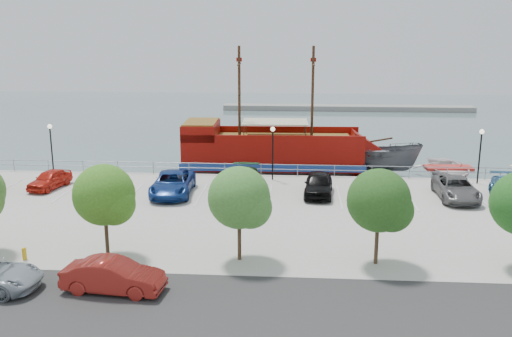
{
  "coord_description": "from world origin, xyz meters",
  "views": [
    {
      "loc": [
        1.84,
        -37.56,
        11.66
      ],
      "look_at": [
        -1.0,
        2.0,
        2.0
      ],
      "focal_mm": 40.0,
      "sensor_mm": 36.0,
      "label": 1
    }
  ],
  "objects": [
    {
      "name": "ground",
      "position": [
        0.0,
        0.0,
        -1.0
      ],
      "size": [
        160.0,
        160.0,
        0.0
      ],
      "primitive_type": "plane",
      "color": "#485F5E"
    },
    {
      "name": "parked_car_g",
      "position": [
        13.2,
        2.17,
        0.77
      ],
      "size": [
        2.63,
        5.56,
        1.53
      ],
      "primitive_type": "imported",
      "rotation": [
        0.0,
        0.0,
        -0.01
      ],
      "color": "#5E5E5E",
      "rests_on": "land_slab"
    },
    {
      "name": "speedboat",
      "position": [
        14.97,
        11.19,
        -0.29
      ],
      "size": [
        5.22,
        7.09,
        1.42
      ],
      "primitive_type": "imported",
      "rotation": [
        0.0,
        0.0,
        0.05
      ],
      "color": "silver",
      "rests_on": "ground"
    },
    {
      "name": "fire_hydrant",
      "position": [
        -12.16,
        -10.8,
        0.39
      ],
      "size": [
        0.25,
        0.25,
        0.72
      ],
      "rotation": [
        0.0,
        0.0,
        -0.43
      ],
      "color": "gold",
      "rests_on": "sidewalk"
    },
    {
      "name": "parked_car_f",
      "position": [
        6.98,
        1.77,
        0.7
      ],
      "size": [
        2.25,
        4.43,
        1.39
      ],
      "primitive_type": "imported",
      "rotation": [
        0.0,
        0.0,
        -0.19
      ],
      "color": "#BFB1B0",
      "rests_on": "land_slab"
    },
    {
      "name": "lamp_post_mid",
      "position": [
        0.0,
        6.5,
        2.94
      ],
      "size": [
        0.36,
        0.36,
        4.28
      ],
      "color": "black",
      "rests_on": "land_slab"
    },
    {
      "name": "street",
      "position": [
        0.0,
        -16.0,
        0.01
      ],
      "size": [
        100.0,
        8.0,
        0.04
      ],
      "primitive_type": "cube",
      "color": "#2E2E2E",
      "rests_on": "land_slab"
    },
    {
      "name": "tree_e",
      "position": [
        6.15,
        -10.07,
        3.3
      ],
      "size": [
        3.3,
        3.2,
        5.0
      ],
      "color": "#473321",
      "rests_on": "sidewalk"
    },
    {
      "name": "parked_car_a",
      "position": [
        -16.67,
        2.77,
        0.7
      ],
      "size": [
        2.43,
        4.36,
        1.4
      ],
      "primitive_type": "imported",
      "rotation": [
        0.0,
        0.0,
        -0.2
      ],
      "color": "red",
      "rests_on": "land_slab"
    },
    {
      "name": "pirate_ship",
      "position": [
        1.09,
        12.85,
        0.98
      ],
      "size": [
        18.86,
        5.7,
        11.83
      ],
      "rotation": [
        0.0,
        0.0,
        0.03
      ],
      "color": "#7B0904",
      "rests_on": "ground"
    },
    {
      "name": "lamp_post_right",
      "position": [
        16.0,
        6.5,
        2.94
      ],
      "size": [
        0.36,
        0.36,
        4.28
      ],
      "color": "black",
      "rests_on": "land_slab"
    },
    {
      "name": "tree_c",
      "position": [
        -7.85,
        -10.07,
        3.3
      ],
      "size": [
        3.3,
        3.2,
        5.0
      ],
      "color": "#473321",
      "rests_on": "sidewalk"
    },
    {
      "name": "parked_car_b",
      "position": [
        -12.79,
        1.46,
        0.67
      ],
      "size": [
        2.02,
        4.22,
        1.33
      ],
      "primitive_type": "imported",
      "rotation": [
        0.0,
        0.0,
        0.16
      ],
      "color": "#B5BBC5",
      "rests_on": "land_slab"
    },
    {
      "name": "dock_mid",
      "position": [
        7.72,
        9.2,
        -0.79
      ],
      "size": [
        7.45,
        3.57,
        0.41
      ],
      "primitive_type": "cube",
      "rotation": [
        0.0,
        0.0,
        -0.22
      ],
      "color": "slate",
      "rests_on": "ground"
    },
    {
      "name": "street_sedan",
      "position": [
        -6.36,
        -14.06,
        0.77
      ],
      "size": [
        4.81,
        2.1,
        1.54
      ],
      "primitive_type": "imported",
      "rotation": [
        0.0,
        0.0,
        1.47
      ],
      "color": "maroon",
      "rests_on": "street"
    },
    {
      "name": "dock_east",
      "position": [
        16.96,
        9.2,
        -0.82
      ],
      "size": [
        6.46,
        3.66,
        0.36
      ],
      "primitive_type": "cube",
      "rotation": [
        0.0,
        0.0,
        -0.32
      ],
      "color": "gray",
      "rests_on": "ground"
    },
    {
      "name": "sidewalk",
      "position": [
        0.0,
        -10.0,
        0.01
      ],
      "size": [
        100.0,
        4.0,
        0.05
      ],
      "primitive_type": "cube",
      "color": "#ABAB9D",
      "rests_on": "land_slab"
    },
    {
      "name": "tree_d",
      "position": [
        -0.85,
        -10.07,
        3.3
      ],
      "size": [
        3.3,
        3.2,
        5.0
      ],
      "color": "#473321",
      "rests_on": "sidewalk"
    },
    {
      "name": "parked_car_d",
      "position": [
        -2.02,
        2.72,
        0.84
      ],
      "size": [
        2.4,
        5.81,
        1.68
      ],
      "primitive_type": "imported",
      "rotation": [
        0.0,
        0.0,
        -0.01
      ],
      "color": "#215C31",
      "rests_on": "land_slab"
    },
    {
      "name": "seawall_railing",
      "position": [
        0.0,
        7.8,
        0.53
      ],
      "size": [
        50.0,
        0.06,
        1.0
      ],
      "color": "gray",
      "rests_on": "land_slab"
    },
    {
      "name": "dock_west",
      "position": [
        -14.09,
        9.2,
        -0.8
      ],
      "size": [
        7.1,
        3.62,
        0.39
      ],
      "primitive_type": "cube",
      "rotation": [
        0.0,
        0.0,
        -0.26
      ],
      "color": "gray",
      "rests_on": "ground"
    },
    {
      "name": "patrol_boat",
      "position": [
        9.16,
        12.24,
        0.43
      ],
      "size": [
        7.88,
        4.65,
        2.87
      ],
      "primitive_type": "imported",
      "rotation": [
        0.0,
        0.0,
        1.3
      ],
      "color": "#505359",
      "rests_on": "ground"
    },
    {
      "name": "lamp_post_left",
      "position": [
        -18.0,
        6.5,
        2.94
      ],
      "size": [
        0.36,
        0.36,
        4.28
      ],
      "color": "black",
      "rests_on": "land_slab"
    },
    {
      "name": "parked_car_c",
      "position": [
        -7.05,
        1.81,
        0.83
      ],
      "size": [
        3.03,
        6.08,
        1.65
      ],
      "primitive_type": "imported",
      "rotation": [
        0.0,
        0.0,
        0.05
      ],
      "color": "navy",
      "rests_on": "land_slab"
    },
    {
      "name": "parked_car_e",
      "position": [
        3.5,
        2.36,
        0.83
      ],
      "size": [
        2.32,
        5.03,
        1.67
      ],
      "primitive_type": "imported",
      "rotation": [
        0.0,
        0.0,
        -0.07
      ],
      "color": "black",
      "rests_on": "land_slab"
    },
    {
      "name": "far_shore",
      "position": [
        10.0,
        55.0,
        -0.6
      ],
      "size": [
        40.0,
        3.0,
        0.8
      ],
      "primitive_type": "cube",
      "color": "gray",
      "rests_on": "ground"
    }
  ]
}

